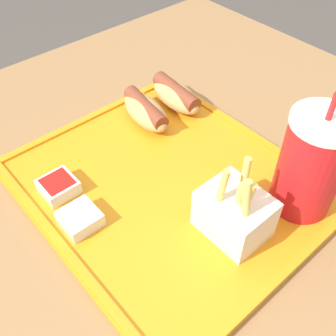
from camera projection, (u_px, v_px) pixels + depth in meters
The scene contains 8 objects.
dining_table at pixel (181, 314), 0.81m from camera, with size 1.02×1.04×0.71m.
food_tray at pixel (168, 185), 0.58m from camera, with size 0.42×0.36×0.01m.
soda_cup at pixel (311, 164), 0.49m from camera, with size 0.09×0.09×0.18m.
hot_dog_far at pixel (176, 95), 0.69m from camera, with size 0.12×0.06×0.04m.
hot_dog_near at pixel (146, 110), 0.66m from camera, with size 0.12×0.07×0.04m.
fries_carton at pixel (235, 213), 0.49m from camera, with size 0.09×0.07×0.12m.
sauce_cup_mayo at pixel (80, 218), 0.51m from camera, with size 0.05×0.05×0.02m.
sauce_cup_ketchup at pixel (58, 186), 0.55m from camera, with size 0.05×0.05×0.02m.
Camera 1 is at (0.25, -0.25, 1.15)m, focal length 42.00 mm.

